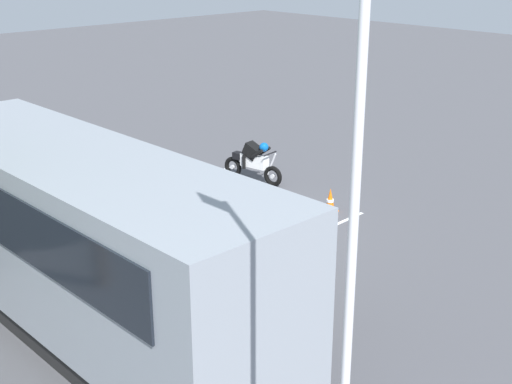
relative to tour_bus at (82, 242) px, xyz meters
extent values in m
plane|color=#4C4C51|center=(1.62, -4.49, -1.64)|extent=(80.00, 80.00, 0.00)
cube|color=#8C939E|center=(-0.01, 0.00, 0.21)|extent=(9.29, 2.55, 2.80)
cube|color=black|center=(0.00, -1.27, 0.77)|extent=(7.79, 0.08, 1.01)
cube|color=black|center=(-0.02, 1.27, 0.77)|extent=(7.79, 0.08, 1.01)
cube|color=#1959B2|center=(0.00, -1.26, -0.35)|extent=(8.17, 0.07, 0.28)
cube|color=black|center=(-0.01, 0.00, -1.42)|extent=(8.55, 2.34, 0.45)
torus|color=black|center=(3.24, -1.11, -1.14)|extent=(1.00, 0.33, 1.00)
torus|color=black|center=(-3.25, -1.15, -1.14)|extent=(1.00, 0.33, 1.00)
cylinder|color=black|center=(-1.28, -2.92, -1.16)|extent=(0.15, 0.15, 0.80)
cube|color=black|center=(-1.29, -2.96, -1.59)|extent=(0.17, 0.28, 0.10)
cylinder|color=black|center=(-1.43, -2.87, -1.16)|extent=(0.15, 0.15, 0.80)
cube|color=black|center=(-1.44, -2.91, -1.59)|extent=(0.17, 0.28, 0.10)
cube|color=#D8F233|center=(-1.36, -2.90, -0.42)|extent=(0.44, 0.38, 0.67)
cube|color=silver|center=(-1.36, -2.90, -0.42)|extent=(0.46, 0.39, 0.06)
cylinder|color=#D8F233|center=(-1.13, -2.96, -0.41)|extent=(0.11, 0.11, 0.63)
sphere|color=tan|center=(-1.13, -2.96, -0.72)|extent=(0.11, 0.11, 0.09)
cylinder|color=#D8F233|center=(-1.59, -2.83, -0.41)|extent=(0.11, 0.11, 0.63)
sphere|color=tan|center=(-1.59, -2.83, -0.72)|extent=(0.11, 0.11, 0.09)
sphere|color=tan|center=(-1.36, -2.90, 0.05)|extent=(0.30, 0.30, 0.24)
cylinder|color=black|center=(-0.53, -2.90, -1.16)|extent=(0.14, 0.14, 0.79)
cube|color=black|center=(-0.52, -2.94, -1.59)|extent=(0.16, 0.28, 0.10)
cylinder|color=black|center=(-0.69, -2.93, -1.16)|extent=(0.14, 0.14, 0.79)
cube|color=black|center=(-0.68, -2.97, -1.59)|extent=(0.16, 0.28, 0.10)
cube|color=silver|center=(-0.61, -2.91, -0.43)|extent=(0.43, 0.36, 0.66)
cylinder|color=silver|center=(-0.38, -2.86, -0.42)|extent=(0.11, 0.11, 0.63)
sphere|color=tan|center=(-0.38, -2.86, -0.73)|extent=(0.11, 0.11, 0.09)
cylinder|color=silver|center=(-0.84, -2.97, -0.42)|extent=(0.11, 0.11, 0.63)
sphere|color=tan|center=(-0.84, -2.97, -0.73)|extent=(0.11, 0.11, 0.09)
sphere|color=tan|center=(-0.61, -2.91, 0.04)|extent=(0.29, 0.29, 0.24)
cylinder|color=#473823|center=(0.43, -2.98, -1.19)|extent=(0.13, 0.13, 0.73)
cube|color=black|center=(0.43, -3.02, -1.59)|extent=(0.12, 0.27, 0.10)
cylinder|color=#473823|center=(0.27, -2.99, -1.19)|extent=(0.13, 0.13, 0.73)
cube|color=black|center=(0.27, -3.03, -1.59)|extent=(0.12, 0.27, 0.10)
cube|color=#3F594C|center=(0.35, -2.99, -0.52)|extent=(0.40, 0.31, 0.61)
cylinder|color=#3F594C|center=(0.59, -2.96, -0.51)|extent=(0.10, 0.10, 0.58)
sphere|color=tan|center=(0.59, -2.96, -0.80)|extent=(0.10, 0.10, 0.09)
cylinder|color=#3F594C|center=(0.11, -3.01, -0.51)|extent=(0.10, 0.10, 0.58)
sphere|color=tan|center=(0.11, -3.01, -0.80)|extent=(0.10, 0.10, 0.09)
sphere|color=tan|center=(0.35, -2.99, -0.09)|extent=(0.24, 0.24, 0.22)
torus|color=black|center=(-1.63, -2.28, -1.34)|extent=(0.61, 0.21, 0.60)
cylinder|color=silver|center=(-1.63, -2.28, -1.34)|extent=(0.13, 0.11, 0.12)
torus|color=black|center=(-3.07, -2.47, -1.34)|extent=(0.61, 0.21, 0.60)
cylinder|color=silver|center=(-3.07, -2.47, -1.34)|extent=(0.13, 0.13, 0.12)
cylinder|color=silver|center=(-1.68, -2.29, -0.99)|extent=(0.32, 0.10, 0.67)
cube|color=black|center=(-2.28, -2.37, -1.01)|extent=(0.87, 0.39, 0.36)
cube|color=black|center=(-2.75, -2.43, -0.96)|extent=(0.54, 0.29, 0.20)
cylinder|color=silver|center=(-2.65, -2.27, -1.22)|extent=(0.46, 0.14, 0.08)
cylinder|color=black|center=(-1.73, -2.29, -0.69)|extent=(0.11, 0.58, 0.04)
torus|color=black|center=(3.07, -7.71, -1.34)|extent=(0.61, 0.23, 0.60)
cylinder|color=silver|center=(3.07, -7.71, -1.34)|extent=(0.13, 0.12, 0.12)
torus|color=black|center=(4.50, -7.48, -1.34)|extent=(0.61, 0.23, 0.60)
cylinder|color=silver|center=(4.50, -7.48, -1.34)|extent=(0.14, 0.14, 0.12)
cylinder|color=silver|center=(3.12, -7.71, -0.99)|extent=(0.32, 0.11, 0.67)
cube|color=white|center=(3.71, -7.61, -1.01)|extent=(0.87, 0.41, 0.36)
cube|color=black|center=(4.18, -7.53, -0.96)|extent=(0.55, 0.30, 0.20)
cylinder|color=silver|center=(4.09, -7.69, -1.22)|extent=(0.46, 0.15, 0.08)
cylinder|color=black|center=(3.17, -7.70, -0.69)|extent=(0.13, 0.58, 0.04)
cube|color=black|center=(3.78, -7.59, -0.72)|extent=(0.60, 0.43, 0.51)
sphere|color=#0C59B2|center=(3.38, -7.66, -0.54)|extent=(0.30, 0.30, 0.26)
cylinder|color=black|center=(3.47, -7.46, -0.72)|extent=(0.43, 0.16, 0.33)
cylinder|color=black|center=(3.92, -7.39, -1.04)|extent=(0.12, 0.12, 0.40)
cylinder|color=black|center=(3.53, -7.82, -0.72)|extent=(0.43, 0.16, 0.33)
cylinder|color=black|center=(3.98, -7.74, -1.04)|extent=(0.12, 0.12, 0.40)
cylinder|color=silver|center=(-7.02, 1.44, 2.00)|extent=(0.08, 0.08, 7.28)
cube|color=orange|center=(0.68, -7.42, -1.63)|extent=(0.34, 0.34, 0.03)
cone|color=orange|center=(0.68, -7.42, -1.31)|extent=(0.26, 0.26, 0.60)
cylinder|color=white|center=(0.68, -7.42, -1.34)|extent=(0.19, 0.19, 0.07)
cube|color=white|center=(-0.08, -5.48, -1.64)|extent=(0.34, 4.93, 0.01)
cube|color=white|center=(2.51, -5.48, -1.64)|extent=(0.29, 3.83, 0.01)
cube|color=white|center=(5.09, -5.48, -1.64)|extent=(0.34, 4.98, 0.01)
camera|label=1|loc=(-10.06, 5.34, 4.91)|focal=48.54mm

